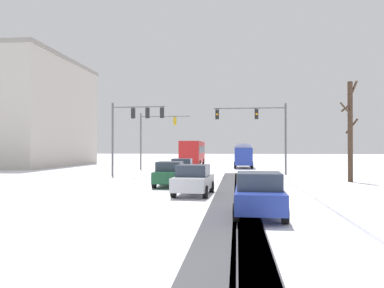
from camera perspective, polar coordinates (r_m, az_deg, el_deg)
name	(u,v)px	position (r m, az deg, el deg)	size (l,w,h in m)	color
ground_plane	(83,264)	(8.93, -15.95, -16.89)	(300.00, 300.00, 0.00)	white
wheel_track_left_lane	(226,191)	(22.46, 5.17, -6.99)	(1.16, 31.68, 0.01)	#424247
wheel_track_right_lane	(244,191)	(22.46, 7.80, -6.99)	(0.80, 31.68, 0.01)	#424247
wheel_track_center	(243,191)	(22.46, 7.63, -6.99)	(1.01, 31.68, 0.01)	#424247
sidewalk_kerb_right	(347,194)	(21.79, 22.10, -7.00)	(4.00, 31.68, 0.12)	white
traffic_signal_far_left	(154,131)	(43.76, -5.68, 1.90)	(5.76, 0.38, 6.50)	#56565B
traffic_signal_near_left	(133,122)	(33.93, -8.78, 3.20)	(4.83, 0.53, 6.50)	#56565B
traffic_signal_near_right	(260,124)	(34.79, 10.13, 2.97)	(6.51, 0.45, 6.50)	#56565B
car_grey_lead	(182,168)	(31.73, -1.48, -3.65)	(1.95, 4.16, 1.62)	slate
car_dark_green_second	(170,174)	(24.93, -3.31, -4.48)	(1.92, 4.15, 1.62)	#194C2D
car_silver_third	(194,180)	(20.37, 0.23, -5.36)	(2.02, 4.19, 1.62)	#B7BABF
car_blue_fourth	(259,194)	(14.28, 9.97, -7.39)	(1.90, 4.13, 1.62)	#233899
bus_oncoming	(193,152)	(51.94, 0.14, -1.16)	(2.82, 11.04, 3.38)	#B21E1E
box_truck_delivery	(243,155)	(48.76, 7.67, -1.61)	(2.34, 7.41, 3.02)	#233899
bare_tree_sidewalk_mid	(350,129)	(30.51, 22.56, 2.04)	(1.42, 1.42, 7.46)	#423023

